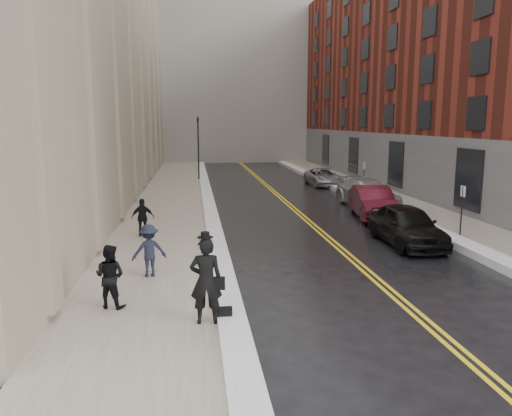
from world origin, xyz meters
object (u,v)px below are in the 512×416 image
object	(u,v)px
pedestrian_c	(143,217)
pedestrian_main	(206,281)
car_black	(407,225)
car_silver_near	(367,193)
car_silver_far	(324,177)
car_maroon	(373,202)
pedestrian_a	(110,276)
pedestrian_b	(149,250)

from	to	relation	value
pedestrian_c	pedestrian_main	bearing A→B (deg)	102.31
car_black	car_silver_near	xyz separation A→B (m)	(1.56, 8.91, -0.02)
car_silver_far	pedestrian_main	distance (m)	27.44
car_black	pedestrian_main	bearing A→B (deg)	-137.54
car_silver_near	car_silver_far	distance (m)	9.63
car_maroon	pedestrian_a	size ratio (longest dim) A/B	2.96
car_black	pedestrian_a	bearing A→B (deg)	-150.00
pedestrian_main	pedestrian_b	xyz separation A→B (m)	(-1.63, 3.84, -0.22)
pedestrian_a	pedestrian_b	xyz separation A→B (m)	(0.76, 2.51, -0.01)
pedestrian_main	pedestrian_a	world-z (taller)	pedestrian_main
car_black	pedestrian_main	distance (m)	10.77
pedestrian_main	pedestrian_c	xyz separation A→B (m)	(-2.34, 9.37, -0.25)
car_silver_near	pedestrian_a	world-z (taller)	pedestrian_a
pedestrian_main	pedestrian_b	distance (m)	4.17
car_black	pedestrian_c	xyz separation A→B (m)	(-10.38, 2.22, 0.13)
car_silver_near	pedestrian_main	world-z (taller)	pedestrian_main
car_silver_near	pedestrian_main	size ratio (longest dim) A/B	2.62
car_maroon	pedestrian_a	world-z (taller)	pedestrian_a
car_black	pedestrian_c	bearing A→B (deg)	168.77
car_black	pedestrian_main	size ratio (longest dim) A/B	2.28
pedestrian_b	pedestrian_main	bearing A→B (deg)	99.27
car_maroon	car_silver_far	world-z (taller)	car_maroon
car_silver_far	pedestrian_a	world-z (taller)	pedestrian_a
car_maroon	car_silver_near	world-z (taller)	car_maroon
car_maroon	pedestrian_c	world-z (taller)	pedestrian_c
car_silver_far	car_silver_near	bearing A→B (deg)	-91.70
car_silver_near	car_silver_far	world-z (taller)	car_silver_near
pedestrian_a	car_silver_near	bearing A→B (deg)	-107.90
pedestrian_a	pedestrian_main	bearing A→B (deg)	172.19
pedestrian_a	pedestrian_c	distance (m)	8.04
pedestrian_main	pedestrian_c	world-z (taller)	pedestrian_main
car_black	pedestrian_b	distance (m)	10.22
car_silver_near	pedestrian_a	xyz separation A→B (m)	(-11.99, -14.74, 0.18)
pedestrian_a	pedestrian_c	xyz separation A→B (m)	(0.05, 8.04, -0.03)
car_silver_far	pedestrian_c	xyz separation A→B (m)	(-11.94, -16.33, 0.28)
car_black	pedestrian_a	size ratio (longest dim) A/B	2.88
car_black	car_silver_far	world-z (taller)	car_black
pedestrian_main	pedestrian_c	distance (m)	9.66
pedestrian_main	car_silver_near	bearing A→B (deg)	-118.81
car_black	car_silver_far	distance (m)	18.61
pedestrian_main	pedestrian_c	bearing A→B (deg)	-73.92
car_silver_near	pedestrian_main	distance (m)	18.72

